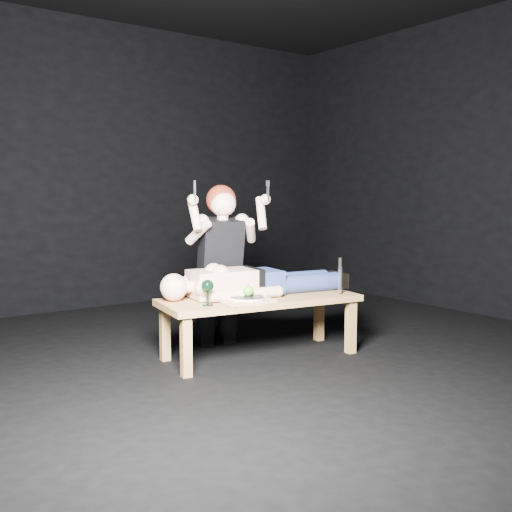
% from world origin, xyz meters
% --- Properties ---
extents(ground, '(5.00, 5.00, 0.00)m').
position_xyz_m(ground, '(0.00, 0.00, 0.00)').
color(ground, black).
rests_on(ground, ground).
extents(back_wall, '(5.00, 0.00, 5.00)m').
position_xyz_m(back_wall, '(0.00, 2.50, 1.50)').
color(back_wall, black).
rests_on(back_wall, ground).
extents(table, '(1.54, 0.78, 0.45)m').
position_xyz_m(table, '(-0.21, -0.10, 0.23)').
color(table, '#AA7942').
rests_on(table, ground).
extents(lying_man, '(1.44, 0.64, 0.25)m').
position_xyz_m(lying_man, '(-0.15, 0.00, 0.57)').
color(lying_man, beige).
rests_on(lying_man, table).
extents(kneeling_woman, '(0.86, 0.92, 1.31)m').
position_xyz_m(kneeling_woman, '(-0.26, 0.39, 0.66)').
color(kneeling_woman, black).
rests_on(kneeling_woman, ground).
extents(serving_tray, '(0.37, 0.28, 0.02)m').
position_xyz_m(serving_tray, '(-0.41, -0.21, 0.46)').
color(serving_tray, tan).
rests_on(serving_tray, table).
extents(plate, '(0.25, 0.25, 0.02)m').
position_xyz_m(plate, '(-0.41, -0.21, 0.48)').
color(plate, white).
rests_on(plate, serving_tray).
extents(apple, '(0.08, 0.08, 0.08)m').
position_xyz_m(apple, '(-0.39, -0.20, 0.53)').
color(apple, green).
rests_on(apple, plate).
extents(goblet, '(0.10, 0.10, 0.18)m').
position_xyz_m(goblet, '(-0.70, -0.16, 0.54)').
color(goblet, black).
rests_on(goblet, table).
extents(fork_flat, '(0.04, 0.16, 0.01)m').
position_xyz_m(fork_flat, '(-0.59, -0.21, 0.45)').
color(fork_flat, '#B2B2B7').
rests_on(fork_flat, table).
extents(knife_flat, '(0.02, 0.16, 0.01)m').
position_xyz_m(knife_flat, '(-0.21, -0.24, 0.45)').
color(knife_flat, '#B2B2B7').
rests_on(knife_flat, table).
extents(spoon_flat, '(0.10, 0.14, 0.01)m').
position_xyz_m(spoon_flat, '(-0.24, -0.19, 0.45)').
color(spoon_flat, '#B2B2B7').
rests_on(spoon_flat, table).
extents(carving_knife, '(0.04, 0.04, 0.28)m').
position_xyz_m(carving_knife, '(0.36, -0.35, 0.59)').
color(carving_knife, '#B2B2B7').
rests_on(carving_knife, table).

